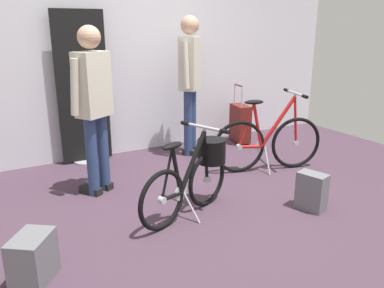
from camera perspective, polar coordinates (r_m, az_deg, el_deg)
ground_plane at (r=3.69m, az=4.39°, el=-9.07°), size 6.16×6.16×0.00m
back_wall at (r=5.13m, az=-8.33°, el=15.34°), size 6.16×0.10×2.97m
floor_banner_stand at (r=4.81m, az=-15.59°, el=6.72°), size 0.60×0.36×1.79m
folding_bike_foreground at (r=3.44m, az=0.52°, el=-4.07°), size 1.05×0.55×0.78m
display_bike_left at (r=4.53m, az=11.05°, el=0.39°), size 1.26×0.54×0.91m
visitor_near_wall at (r=3.82m, az=-14.20°, el=6.01°), size 0.46×0.38×1.62m
visitor_browsing at (r=4.92m, az=-0.27°, el=9.80°), size 0.41×0.40×1.73m
rolling_suitcase at (r=5.59m, az=7.04°, el=3.06°), size 0.24×0.39×0.83m
backpack_on_floor at (r=3.73m, az=17.11°, el=-6.65°), size 0.24×0.29×0.35m
handbag_on_floor at (r=2.84m, az=-22.29°, el=-15.28°), size 0.35×0.37×0.33m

